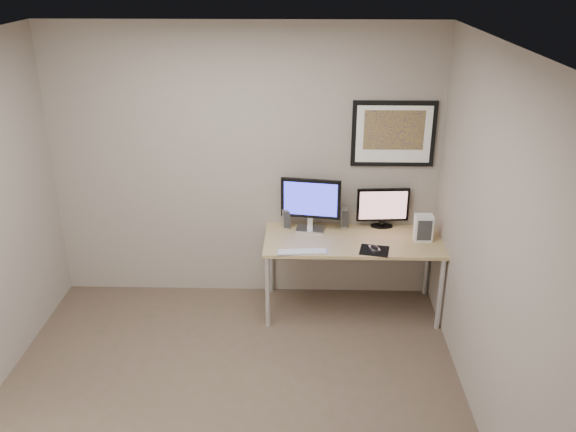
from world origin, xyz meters
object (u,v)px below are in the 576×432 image
keyboard (302,252)px  fan_unit (423,228)px  framed_art (394,134)px  speaker_right (344,217)px  monitor_tv (383,207)px  desk (353,246)px  speaker_left (286,218)px  monitor_large (311,202)px

keyboard → fan_unit: fan_unit is taller
framed_art → speaker_right: size_ratio=3.90×
monitor_tv → fan_unit: monitor_tv is taller
desk → speaker_right: (-0.07, 0.27, 0.16)m
speaker_left → keyboard: bearing=-89.8°
speaker_left → fan_unit: (1.24, -0.24, 0.02)m
speaker_right → keyboard: bearing=-132.5°
speaker_left → fan_unit: bearing=-27.3°
monitor_tv → keyboard: monitor_tv is taller
monitor_large → speaker_right: bearing=23.5°
framed_art → monitor_tv: framed_art is taller
fan_unit → monitor_tv: bearing=139.0°
fan_unit → speaker_right: bearing=157.8°
desk → keyboard: (-0.46, -0.28, 0.07)m
desk → monitor_tv: (0.29, 0.28, 0.27)m
keyboard → fan_unit: 1.13m
monitor_large → speaker_right: (0.32, 0.08, -0.18)m
keyboard → speaker_left: bearing=101.8°
framed_art → speaker_right: framed_art is taller
framed_art → speaker_left: 1.25m
monitor_large → fan_unit: bearing=-1.7°
speaker_right → framed_art: bearing=1.0°
desk → monitor_large: size_ratio=2.91×
monitor_tv → speaker_left: size_ratio=2.50×
desk → fan_unit: (0.62, -0.00, 0.19)m
speaker_left → keyboard: speaker_left is taller
framed_art → monitor_large: framed_art is taller
speaker_left → monitor_tv: bearing=-13.4°
monitor_tv → fan_unit: (0.33, -0.28, -0.08)m
monitor_large → speaker_right: size_ratio=2.86×
speaker_right → keyboard: 0.68m
keyboard → desk: bearing=26.7°
framed_art → speaker_right: bearing=-171.8°
speaker_left → speaker_right: 0.55m
monitor_tv → fan_unit: size_ratio=2.03×
speaker_right → desk: bearing=-83.1°
desk → speaker_right: bearing=104.0°
desk → speaker_right: size_ratio=8.33×
keyboard → fan_unit: size_ratio=1.78×
monitor_tv → keyboard: bearing=-146.9°
fan_unit → framed_art: bearing=128.8°
speaker_right → fan_unit: (0.69, -0.27, 0.02)m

